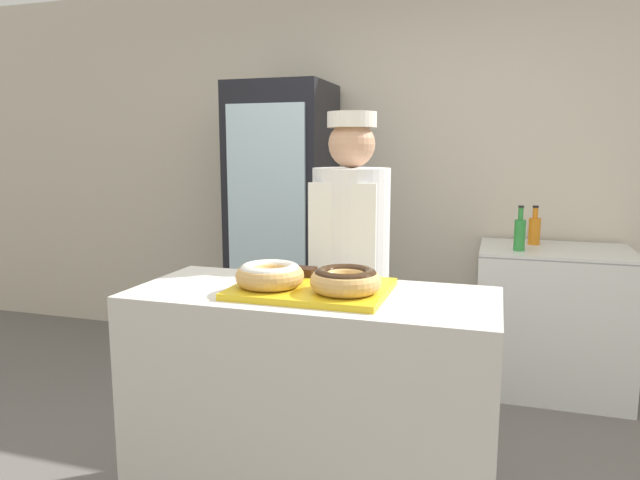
{
  "coord_description": "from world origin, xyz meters",
  "views": [
    {
      "loc": [
        0.64,
        -1.96,
        1.49
      ],
      "look_at": [
        0.0,
        0.1,
        1.15
      ],
      "focal_mm": 32.0,
      "sensor_mm": 36.0,
      "label": 1
    }
  ],
  "objects_px": {
    "donut_chocolate_glaze": "(346,279)",
    "bottle_orange": "(534,229)",
    "brownie_back_right": "(344,274)",
    "chest_freezer": "(551,319)",
    "brownie_back_left": "(305,272)",
    "bottle_green": "(520,233)",
    "beverage_fridge": "(283,225)",
    "baker_person": "(350,279)",
    "serving_tray": "(312,289)",
    "donut_light_glaze": "(270,274)"
  },
  "relations": [
    {
      "from": "donut_chocolate_glaze",
      "to": "bottle_orange",
      "type": "relative_size",
      "value": 1.02
    },
    {
      "from": "brownie_back_right",
      "to": "chest_freezer",
      "type": "bearing_deg",
      "value": 59.97
    },
    {
      "from": "brownie_back_left",
      "to": "bottle_green",
      "type": "xyz_separation_m",
      "value": [
        0.86,
        1.45,
        -0.01
      ]
    },
    {
      "from": "beverage_fridge",
      "to": "baker_person",
      "type": "bearing_deg",
      "value": -55.16
    },
    {
      "from": "serving_tray",
      "to": "bottle_green",
      "type": "relative_size",
      "value": 2.09
    },
    {
      "from": "beverage_fridge",
      "to": "bottle_green",
      "type": "height_order",
      "value": "beverage_fridge"
    },
    {
      "from": "brownie_back_left",
      "to": "bottle_green",
      "type": "bearing_deg",
      "value": 59.29
    },
    {
      "from": "bottle_orange",
      "to": "donut_light_glaze",
      "type": "bearing_deg",
      "value": -117.89
    },
    {
      "from": "brownie_back_left",
      "to": "bottle_orange",
      "type": "bearing_deg",
      "value": 60.85
    },
    {
      "from": "bottle_green",
      "to": "bottle_orange",
      "type": "bearing_deg",
      "value": 70.12
    },
    {
      "from": "brownie_back_left",
      "to": "bottle_green",
      "type": "height_order",
      "value": "bottle_green"
    },
    {
      "from": "baker_person",
      "to": "beverage_fridge",
      "type": "height_order",
      "value": "beverage_fridge"
    },
    {
      "from": "brownie_back_right",
      "to": "baker_person",
      "type": "relative_size",
      "value": 0.05
    },
    {
      "from": "brownie_back_left",
      "to": "beverage_fridge",
      "type": "bearing_deg",
      "value": 113.91
    },
    {
      "from": "beverage_fridge",
      "to": "donut_chocolate_glaze",
      "type": "bearing_deg",
      "value": -62.71
    },
    {
      "from": "brownie_back_right",
      "to": "beverage_fridge",
      "type": "height_order",
      "value": "beverage_fridge"
    },
    {
      "from": "donut_chocolate_glaze",
      "to": "baker_person",
      "type": "xyz_separation_m",
      "value": [
        -0.16,
        0.69,
        -0.16
      ]
    },
    {
      "from": "brownie_back_left",
      "to": "bottle_orange",
      "type": "xyz_separation_m",
      "value": [
        0.96,
        1.71,
        -0.02
      ]
    },
    {
      "from": "beverage_fridge",
      "to": "bottle_orange",
      "type": "distance_m",
      "value": 1.66
    },
    {
      "from": "baker_person",
      "to": "chest_freezer",
      "type": "xyz_separation_m",
      "value": [
        1.01,
        1.11,
        -0.43
      ]
    },
    {
      "from": "donut_chocolate_glaze",
      "to": "chest_freezer",
      "type": "relative_size",
      "value": 0.28
    },
    {
      "from": "serving_tray",
      "to": "bottle_green",
      "type": "height_order",
      "value": "bottle_green"
    },
    {
      "from": "brownie_back_left",
      "to": "donut_chocolate_glaze",
      "type": "bearing_deg",
      "value": -43.43
    },
    {
      "from": "serving_tray",
      "to": "brownie_back_left",
      "type": "relative_size",
      "value": 6.94
    },
    {
      "from": "donut_chocolate_glaze",
      "to": "brownie_back_right",
      "type": "height_order",
      "value": "donut_chocolate_glaze"
    },
    {
      "from": "chest_freezer",
      "to": "bottle_green",
      "type": "distance_m",
      "value": 0.61
    },
    {
      "from": "bottle_green",
      "to": "serving_tray",
      "type": "bearing_deg",
      "value": -115.95
    },
    {
      "from": "bottle_green",
      "to": "brownie_back_left",
      "type": "bearing_deg",
      "value": -120.71
    },
    {
      "from": "serving_tray",
      "to": "chest_freezer",
      "type": "xyz_separation_m",
      "value": [
        1.0,
        1.74,
        -0.53
      ]
    },
    {
      "from": "donut_light_glaze",
      "to": "bottle_orange",
      "type": "xyz_separation_m",
      "value": [
        1.02,
        1.92,
        -0.05
      ]
    },
    {
      "from": "chest_freezer",
      "to": "bottle_green",
      "type": "xyz_separation_m",
      "value": [
        -0.22,
        -0.14,
        0.55
      ]
    },
    {
      "from": "serving_tray",
      "to": "chest_freezer",
      "type": "height_order",
      "value": "serving_tray"
    },
    {
      "from": "donut_light_glaze",
      "to": "bottle_orange",
      "type": "height_order",
      "value": "bottle_orange"
    },
    {
      "from": "chest_freezer",
      "to": "bottle_orange",
      "type": "relative_size",
      "value": 3.62
    },
    {
      "from": "brownie_back_right",
      "to": "serving_tray",
      "type": "bearing_deg",
      "value": -117.57
    },
    {
      "from": "donut_light_glaze",
      "to": "beverage_fridge",
      "type": "relative_size",
      "value": 0.13
    },
    {
      "from": "serving_tray",
      "to": "brownie_back_left",
      "type": "xyz_separation_m",
      "value": [
        -0.08,
        0.15,
        0.03
      ]
    },
    {
      "from": "baker_person",
      "to": "bottle_orange",
      "type": "distance_m",
      "value": 1.52
    },
    {
      "from": "brownie_back_left",
      "to": "bottle_green",
      "type": "relative_size",
      "value": 0.3
    },
    {
      "from": "donut_chocolate_glaze",
      "to": "beverage_fridge",
      "type": "distance_m",
      "value": 2.02
    },
    {
      "from": "baker_person",
      "to": "beverage_fridge",
      "type": "relative_size",
      "value": 0.86
    },
    {
      "from": "baker_person",
      "to": "beverage_fridge",
      "type": "bearing_deg",
      "value": 124.84
    },
    {
      "from": "donut_chocolate_glaze",
      "to": "baker_person",
      "type": "distance_m",
      "value": 0.73
    },
    {
      "from": "chest_freezer",
      "to": "bottle_orange",
      "type": "xyz_separation_m",
      "value": [
        -0.12,
        0.13,
        0.54
      ]
    },
    {
      "from": "donut_light_glaze",
      "to": "bottle_green",
      "type": "height_order",
      "value": "bottle_green"
    },
    {
      "from": "baker_person",
      "to": "donut_chocolate_glaze",
      "type": "bearing_deg",
      "value": -77.09
    },
    {
      "from": "serving_tray",
      "to": "brownie_back_right",
      "type": "height_order",
      "value": "brownie_back_right"
    },
    {
      "from": "brownie_back_left",
      "to": "serving_tray",
      "type": "bearing_deg",
      "value": -62.43
    },
    {
      "from": "chest_freezer",
      "to": "bottle_orange",
      "type": "height_order",
      "value": "bottle_orange"
    },
    {
      "from": "baker_person",
      "to": "beverage_fridge",
      "type": "xyz_separation_m",
      "value": [
        -0.77,
        1.1,
        0.09
      ]
    }
  ]
}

